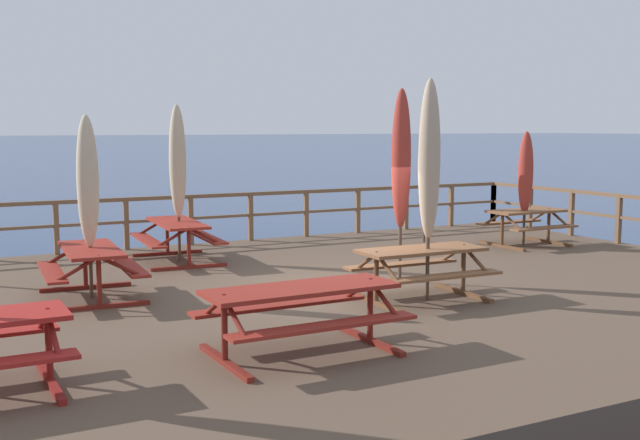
{
  "coord_description": "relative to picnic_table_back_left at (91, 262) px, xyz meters",
  "views": [
    {
      "loc": [
        -6.0,
        -10.55,
        3.14
      ],
      "look_at": [
        0.0,
        0.85,
        1.6
      ],
      "focal_mm": 43.71,
      "sensor_mm": 36.0,
      "label": 1
    }
  ],
  "objects": [
    {
      "name": "ground_plane",
      "position": [
        3.7,
        -1.12,
        -1.16
      ],
      "size": [
        600.0,
        600.0,
        0.0
      ],
      "primitive_type": "plane",
      "color": "navy"
    },
    {
      "name": "wooden_deck",
      "position": [
        3.7,
        -1.12,
        -0.86
      ],
      "size": [
        15.67,
        11.38,
        0.6
      ],
      "primitive_type": "cube",
      "color": "brown",
      "rests_on": "ground"
    },
    {
      "name": "railing_waterside_far",
      "position": [
        3.7,
        4.43,
        0.17
      ],
      "size": [
        15.47,
        0.1,
        1.09
      ],
      "color": "brown",
      "rests_on": "wooden_deck"
    },
    {
      "name": "picnic_table_back_left",
      "position": [
        0.0,
        0.0,
        0.0
      ],
      "size": [
        1.52,
        1.92,
        0.78
      ],
      "color": "maroon",
      "rests_on": "wooden_deck"
    },
    {
      "name": "picnic_table_mid_centre",
      "position": [
        4.3,
        -2.34,
        0.0
      ],
      "size": [
        1.93,
        1.45,
        0.78
      ],
      "color": "brown",
      "rests_on": "wooden_deck"
    },
    {
      "name": "picnic_table_back_right",
      "position": [
        2.11,
        2.53,
        0.01
      ],
      "size": [
        1.53,
        2.15,
        0.78
      ],
      "color": "maroon",
      "rests_on": "wooden_deck"
    },
    {
      "name": "picnic_table_mid_left",
      "position": [
        1.5,
        -3.99,
        0.01
      ],
      "size": [
        2.21,
        1.42,
        0.78
      ],
      "color": "maroon",
      "rests_on": "wooden_deck"
    },
    {
      "name": "picnic_table_mid_right",
      "position": [
        9.41,
        1.02,
        -0.01
      ],
      "size": [
        1.68,
        1.41,
        0.78
      ],
      "color": "brown",
      "rests_on": "wooden_deck"
    },
    {
      "name": "patio_umbrella_tall_mid_left",
      "position": [
        -0.0,
        0.04,
        1.18
      ],
      "size": [
        0.32,
        0.32,
        2.73
      ],
      "color": "#4C3828",
      "rests_on": "wooden_deck"
    },
    {
      "name": "patio_umbrella_short_front",
      "position": [
        4.37,
        -2.41,
        1.51
      ],
      "size": [
        0.32,
        0.32,
        3.24
      ],
      "color": "#4C3828",
      "rests_on": "wooden_deck"
    },
    {
      "name": "patio_umbrella_tall_mid_right",
      "position": [
        2.16,
        2.56,
        1.33
      ],
      "size": [
        0.32,
        0.32,
        2.97
      ],
      "color": "#4C3828",
      "rests_on": "wooden_deck"
    },
    {
      "name": "patio_umbrella_tall_back_right",
      "position": [
        7.71,
        2.4,
        1.14
      ],
      "size": [
        0.32,
        0.32,
        2.67
      ],
      "color": "#4C3828",
      "rests_on": "wooden_deck"
    },
    {
      "name": "patio_umbrella_short_mid",
      "position": [
        9.34,
        1.0,
        1.0
      ],
      "size": [
        0.32,
        0.32,
        2.46
      ],
      "color": "#4C3828",
      "rests_on": "wooden_deck"
    },
    {
      "name": "patio_umbrella_tall_front",
      "position": [
        4.77,
        -1.07,
        1.46
      ],
      "size": [
        0.32,
        0.32,
        3.17
      ],
      "color": "#4C3828",
      "rests_on": "wooden_deck"
    }
  ]
}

